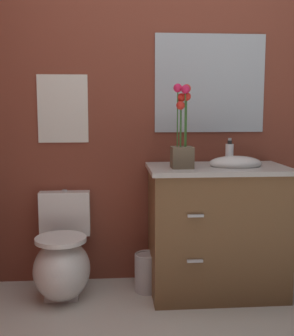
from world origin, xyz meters
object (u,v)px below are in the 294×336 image
flower_vase (182,139)px  trash_bin (147,272)px  vanity_cabinet (217,228)px  wall_mirror (210,84)px  soap_bottle (229,154)px  toilet (62,261)px  wall_poster (63,109)px

flower_vase → trash_bin: bearing=153.5°
vanity_cabinet → flower_vase: 0.67m
flower_vase → wall_mirror: bearing=54.1°
soap_bottle → trash_bin: (-0.57, -0.04, -0.82)m
wall_mirror → toilet: bearing=-165.8°
toilet → soap_bottle: 1.36m
toilet → trash_bin: size_ratio=2.54×
flower_vase → wall_poster: 0.90m
wall_poster → trash_bin: bearing=-22.5°
flower_vase → wall_mirror: (0.25, 0.35, 0.38)m
trash_bin → vanity_cabinet: bearing=-6.3°
soap_bottle → wall_poster: (-1.16, 0.20, 0.31)m
toilet → wall_poster: wall_poster is taller
flower_vase → wall_mirror: 0.57m
flower_vase → trash_bin: (-0.22, 0.11, -0.94)m
flower_vase → soap_bottle: (0.36, 0.15, -0.11)m
wall_poster → toilet: bearing=-90.0°
toilet → soap_bottle: size_ratio=4.12×
toilet → wall_poster: (0.00, 0.27, 1.03)m
flower_vase → wall_poster: bearing=156.4°
toilet → trash_bin: 0.59m
vanity_cabinet → soap_bottle: size_ratio=6.37×
flower_vase → soap_bottle: flower_vase is taller
vanity_cabinet → wall_mirror: bearing=90.5°
vanity_cabinet → flower_vase: bearing=-167.6°
soap_bottle → wall_mirror: size_ratio=0.21×
trash_bin → wall_poster: size_ratio=0.57×
flower_vase → trash_bin: size_ratio=2.01×
toilet → vanity_cabinet: (1.06, -0.03, 0.21)m
vanity_cabinet → wall_mirror: 1.04m
vanity_cabinet → wall_mirror: wall_mirror is taller
trash_bin → wall_poster: 1.30m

